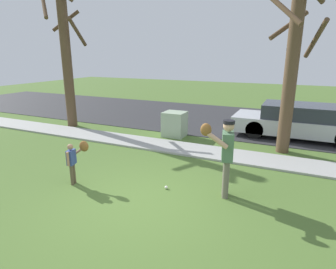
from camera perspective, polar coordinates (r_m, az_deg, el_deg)
ground_plane at (r=9.02m, az=5.42°, el=-3.54°), size 48.00×48.00×0.00m
sidewalk_strip at (r=9.10m, az=5.64°, el=-3.18°), size 36.00×1.20×0.06m
road_surface at (r=13.76m, az=12.64°, el=2.94°), size 36.00×6.80×0.02m
person_adult at (r=6.02m, az=11.45°, el=-3.10°), size 0.65×0.75×1.69m
person_child at (r=6.97m, az=-18.18°, el=-4.27°), size 0.44×0.48×1.04m
baseball at (r=6.61m, az=-0.37°, el=-10.58°), size 0.07×0.07×0.07m
utility_cabinet at (r=10.63m, az=1.33°, el=2.10°), size 0.80×0.73×0.92m
street_tree_near at (r=9.26m, az=23.69°, el=13.24°), size 1.85×1.88×5.21m
street_tree_far at (r=12.58m, az=-19.86°, el=15.49°), size 1.85×1.89×5.88m
parked_sedan_silver at (r=11.42m, az=24.80°, el=2.42°), size 4.60×1.80×1.23m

